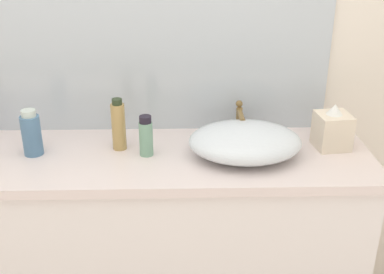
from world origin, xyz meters
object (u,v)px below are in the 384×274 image
Objects in this scene: perfume_bottle at (31,134)px; spray_can at (146,136)px; sink_basin at (245,142)px; tissue_box at (332,129)px; lotion_bottle at (119,125)px.

spray_can is at bearing -2.35° from perfume_bottle.
spray_can is (-0.36, 0.02, 0.02)m from sink_basin.
perfume_bottle is 0.42m from spray_can.
spray_can is 0.71m from tissue_box.
sink_basin is at bearing -9.11° from lotion_bottle.
lotion_bottle is at bearing 179.53° from tissue_box.
sink_basin is at bearing -2.54° from perfume_bottle.
perfume_bottle is 1.13× the size of spray_can.
lotion_bottle is (-0.47, 0.08, 0.04)m from sink_basin.
spray_can is at bearing 177.24° from sink_basin.
lotion_bottle is 0.32m from perfume_bottle.
lotion_bottle is at bearing 170.89° from sink_basin.
perfume_bottle reaches higher than sink_basin.
spray_can is at bearing -28.75° from lotion_bottle.
spray_can is (0.11, -0.06, -0.02)m from lotion_bottle.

